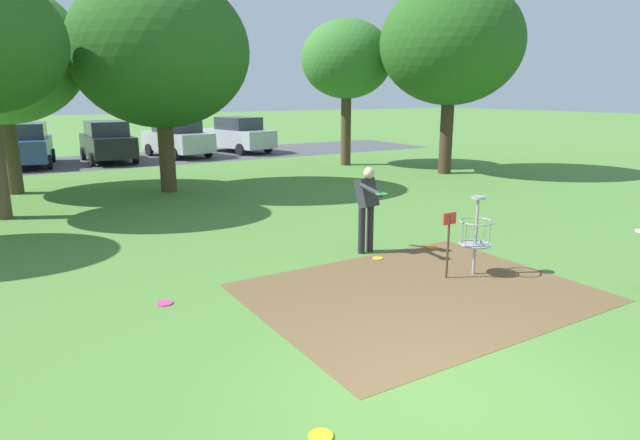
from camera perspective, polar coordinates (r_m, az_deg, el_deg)
name	(u,v)px	position (r m, az deg, el deg)	size (l,w,h in m)	color
ground_plane	(442,399)	(5.99, 12.86, -18.15)	(160.00, 160.00, 0.00)	#518438
dirt_tee_pad	(419,292)	(8.72, 10.47, -7.60)	(5.17, 4.00, 0.01)	brown
disc_golf_basket	(473,233)	(9.55, 16.01, -1.32)	(0.98, 0.58, 1.39)	#9E9EA3
player_foreground_watching	(367,204)	(10.46, 5.03, 1.72)	(0.42, 1.14, 1.71)	#232328
frisbee_near_basket	(431,247)	(11.20, 11.77, -2.87)	(0.23, 0.23, 0.02)	orange
frisbee_by_tee	(165,303)	(8.48, -16.23, -8.51)	(0.24, 0.24, 0.02)	#E53D99
frisbee_mid_grass	(321,436)	(5.33, 0.08, -22.06)	(0.23, 0.23, 0.02)	gold
frisbee_far_right	(378,258)	(10.31, 6.19, -4.08)	(0.21, 0.21, 0.02)	gold
tree_near_left	(347,60)	(23.46, 2.86, 16.68)	(3.83, 3.83, 6.09)	#4C3823
tree_mid_center	(451,44)	(21.53, 13.81, 17.78)	(5.32, 5.32, 7.15)	#422D1E
tree_far_center	(160,51)	(17.71, -16.69, 16.83)	(5.43, 5.43, 6.63)	#4C3823
parking_lot_strip	(88,162)	(26.66, -23.48, 5.67)	(36.00, 6.00, 0.01)	#4C4C51
parked_car_leftmost	(26,145)	(26.20, -28.85, 7.03)	(2.42, 4.42, 1.84)	#2D4784
parked_car_center_left	(107,142)	(26.42, -21.73, 7.78)	(1.99, 4.21, 1.84)	black
parked_car_center_right	(177,138)	(27.50, -14.96, 8.46)	(2.61, 4.48, 1.84)	#B2B7BC
parked_car_rightmost	(239,135)	(28.92, -8.66, 8.98)	(2.72, 4.50, 1.84)	#B2B7BC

